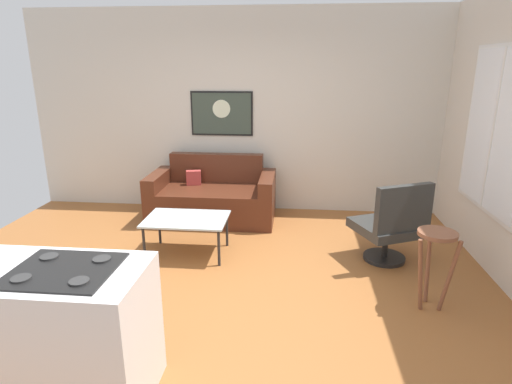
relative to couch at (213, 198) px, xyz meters
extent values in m
cube|color=#965A2D|center=(0.51, -1.89, -0.31)|extent=(6.40, 6.40, 0.04)
cube|color=beige|center=(0.51, 0.53, 1.11)|extent=(6.40, 0.05, 2.80)
cube|color=#502616|center=(0.00, -0.04, -0.07)|extent=(1.32, 0.87, 0.45)
cube|color=#502616|center=(0.00, 0.32, 0.35)|extent=(1.31, 0.16, 0.40)
cube|color=#502616|center=(-0.75, -0.04, 0.03)|extent=(0.18, 0.87, 0.64)
cube|color=#502616|center=(0.75, -0.04, 0.03)|extent=(0.18, 0.87, 0.64)
cube|color=#AC3B37|center=(-0.29, 0.12, 0.25)|extent=(0.22, 0.14, 0.20)
cube|color=silver|center=(-0.07, -1.16, 0.12)|extent=(0.90, 0.62, 0.02)
cylinder|color=#232326|center=(-0.47, -1.42, -0.09)|extent=(0.03, 0.03, 0.41)
cylinder|color=#232326|center=(0.34, -1.42, -0.09)|extent=(0.03, 0.03, 0.41)
cylinder|color=#232326|center=(-0.47, -0.90, -0.09)|extent=(0.03, 0.03, 0.41)
cylinder|color=#232326|center=(0.34, -0.90, -0.09)|extent=(0.03, 0.03, 0.41)
cylinder|color=black|center=(2.11, -1.09, -0.27)|extent=(0.45, 0.45, 0.04)
cylinder|color=black|center=(2.11, -1.09, -0.08)|extent=(0.06, 0.06, 0.35)
cube|color=#2F302F|center=(2.11, -1.09, 0.08)|extent=(0.84, 0.83, 0.10)
cube|color=#2F302F|center=(2.21, -1.31, 0.38)|extent=(0.62, 0.34, 0.48)
cylinder|color=brown|center=(2.32, -2.02, 0.40)|extent=(0.33, 0.33, 0.03)
cylinder|color=brown|center=(2.32, -1.89, 0.04)|extent=(0.04, 0.13, 0.68)
cylinder|color=brown|center=(2.20, -2.09, 0.04)|extent=(0.13, 0.10, 0.68)
cylinder|color=brown|center=(2.44, -2.09, 0.04)|extent=(0.13, 0.10, 0.68)
cube|color=silver|center=(-0.48, -3.32, 0.15)|extent=(1.46, 0.64, 0.89)
cube|color=black|center=(-0.22, -3.32, 0.60)|extent=(0.60, 0.51, 0.01)
cylinder|color=#2D2D2D|center=(-0.39, -3.46, 0.61)|extent=(0.11, 0.11, 0.01)
cylinder|color=#2D2D2D|center=(-0.05, -3.46, 0.61)|extent=(0.11, 0.11, 0.01)
cylinder|color=#2D2D2D|center=(-0.39, -3.18, 0.61)|extent=(0.11, 0.11, 0.01)
cylinder|color=#2D2D2D|center=(-0.05, -3.18, 0.61)|extent=(0.11, 0.11, 0.01)
cube|color=black|center=(0.06, 0.50, 1.09)|extent=(0.88, 0.01, 0.62)
cube|color=#3A483D|center=(0.06, 0.49, 1.09)|extent=(0.83, 0.02, 0.57)
cylinder|color=silver|center=(0.06, 0.48, 1.16)|extent=(0.25, 0.01, 0.25)
cube|color=silver|center=(3.10, -0.99, 1.12)|extent=(0.02, 1.35, 1.67)
cube|color=white|center=(3.09, -0.99, 1.12)|extent=(0.01, 1.27, 1.59)
cube|color=silver|center=(3.08, -0.99, 1.12)|extent=(0.01, 0.04, 1.59)
camera|label=1|loc=(1.13, -5.44, 1.76)|focal=29.65mm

